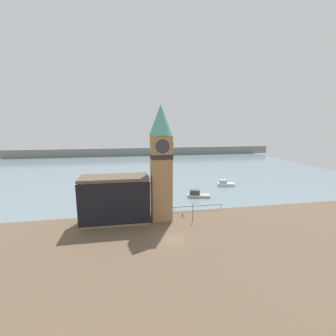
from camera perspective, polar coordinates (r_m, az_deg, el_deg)
The scene contains 10 objects.
ground_plane at distance 39.81m, azimuth 1.36°, elevation -17.63°, with size 160.00×160.00×0.00m, color brown.
water at distance 108.49m, azimuth -6.21°, elevation 0.52°, with size 160.00×120.00×0.00m.
far_shoreline at distance 147.68m, azimuth -7.30°, elevation 4.14°, with size 180.00×3.00×5.00m.
pier_railing at distance 51.94m, azimuth 7.65°, elevation -9.63°, with size 11.67×0.08×1.09m.
clock_tower at distance 44.44m, azimuth -1.77°, elevation 1.97°, with size 4.61×4.61×22.91m.
pier_building at distance 45.75m, azimuth -13.24°, elevation -7.74°, with size 13.26×6.02×9.27m.
boat_near at distance 61.32m, azimuth 7.48°, elevation -6.72°, with size 6.29×3.56×1.92m.
boat_far at distance 74.18m, azimuth 14.31°, elevation -3.89°, with size 5.52×3.31×1.96m.
mooring_bollard_near at distance 48.47m, azimuth 3.73°, elevation -11.77°, with size 0.25×0.25×0.74m.
lamp_post at distance 45.68m, azimuth 6.34°, elevation -10.10°, with size 0.32×0.32×3.91m.
Camera 1 is at (-7.02, -34.38, 18.80)m, focal length 24.00 mm.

